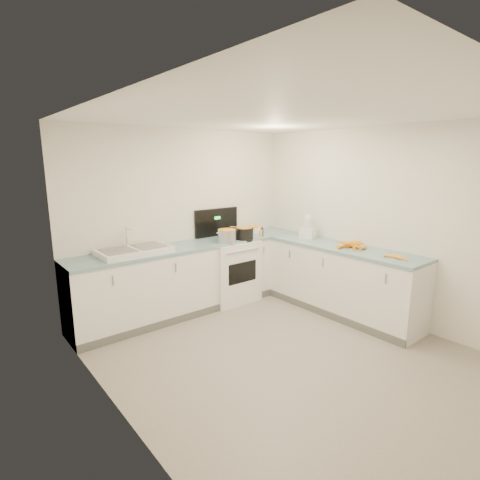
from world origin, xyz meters
TOP-DOWN VIEW (x-y plane):
  - floor at (0.00, 0.00)m, footprint 3.50×4.00m
  - ceiling at (0.00, 0.00)m, footprint 3.50×4.00m
  - wall_back at (0.00, 2.00)m, footprint 3.50×0.00m
  - wall_left at (-1.75, 0.00)m, footprint 0.00×4.00m
  - wall_right at (1.75, 0.00)m, footprint 0.00×4.00m
  - counter_back at (0.00, 1.70)m, footprint 3.50×0.62m
  - counter_right at (1.45, 0.30)m, footprint 0.62×2.20m
  - stove at (0.55, 1.69)m, footprint 0.76×0.65m
  - sink at (-0.90, 1.70)m, footprint 0.86×0.52m
  - steel_pot at (0.40, 1.51)m, footprint 0.33×0.33m
  - black_pot at (0.71, 1.51)m, footprint 0.35×0.35m
  - wooden_spoon at (0.71, 1.51)m, footprint 0.32×0.30m
  - mixing_bowl at (1.20, 1.81)m, footprint 0.24×0.24m
  - extract_bottle at (1.06, 1.51)m, footprint 0.05×0.05m
  - spice_jar at (1.03, 1.51)m, footprint 0.05×0.05m
  - food_processor at (1.50, 0.98)m, footprint 0.22×0.25m
  - carrot_pile at (1.48, 0.19)m, footprint 0.47×0.42m
  - peeled_carrots at (1.40, -0.49)m, footprint 0.15×0.31m
  - peelings at (-1.11, 1.72)m, footprint 0.22×0.23m

SIDE VIEW (x-z plane):
  - floor at x=0.00m, z-range 0.00..0.00m
  - counter_back at x=0.00m, z-range 0.00..0.94m
  - counter_right at x=1.45m, z-range 0.00..0.94m
  - stove at x=0.55m, z-range -0.21..1.15m
  - peeled_carrots at x=1.40m, z-range 0.94..0.98m
  - carrot_pile at x=1.48m, z-range 0.93..1.02m
  - sink at x=-0.90m, z-range 0.82..1.13m
  - spice_jar at x=1.03m, z-range 0.94..1.03m
  - mixing_bowl at x=1.20m, z-range 0.94..1.05m
  - extract_bottle at x=1.06m, z-range 0.94..1.06m
  - black_pot at x=0.71m, z-range 0.92..1.11m
  - peelings at x=-1.11m, z-range 1.01..1.02m
  - steel_pot at x=0.40m, z-range 0.92..1.12m
  - food_processor at x=1.50m, z-range 0.92..1.26m
  - wooden_spoon at x=0.71m, z-range 1.11..1.13m
  - wall_back at x=0.00m, z-range 0.00..2.50m
  - wall_left at x=-1.75m, z-range 0.00..2.50m
  - wall_right at x=1.75m, z-range 0.00..2.50m
  - ceiling at x=0.00m, z-range 2.50..2.50m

